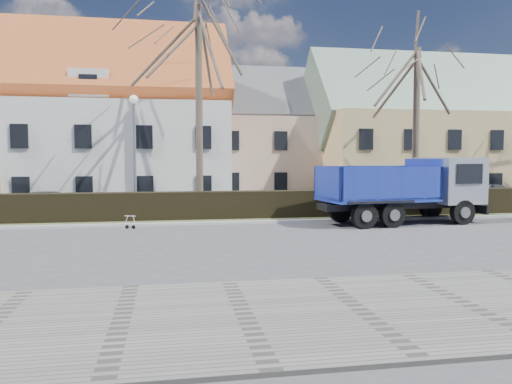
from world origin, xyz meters
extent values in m
plane|color=#444447|center=(0.00, 0.00, 0.00)|extent=(120.00, 120.00, 0.00)
cube|color=slate|center=(0.00, -8.50, 0.04)|extent=(80.00, 5.00, 0.08)
cube|color=#B0B0AF|center=(0.00, 4.60, 0.06)|extent=(80.00, 0.30, 0.12)
cube|color=#464F2C|center=(0.00, 6.20, 0.05)|extent=(80.00, 3.00, 0.10)
cube|color=black|center=(0.00, 6.00, 0.65)|extent=(60.00, 0.90, 1.30)
imported|color=#222327|center=(-9.54, 9.62, 0.66)|extent=(3.88, 1.56, 1.32)
imported|color=#323238|center=(17.05, 11.47, 0.64)|extent=(4.72, 2.75, 1.29)
camera|label=1|loc=(-3.57, -17.42, 2.98)|focal=35.00mm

